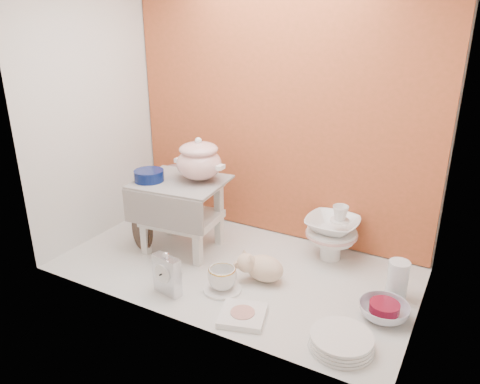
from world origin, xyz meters
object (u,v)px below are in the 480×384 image
Objects in this scene: mantel_clock at (167,273)px; plush_pig at (265,268)px; step_stool at (182,215)px; soup_tureen at (199,159)px; porcelain_tower at (332,231)px; crystal_bowl at (384,311)px; floral_platter at (175,192)px; dinner_plate_stack at (341,341)px; gold_rim_teacup at (222,278)px; blue_white_vase at (174,199)px.

plush_pig is (0.35, 0.32, -0.03)m from mantel_clock.
soup_tureen reaches higher than step_stool.
porcelain_tower is (0.76, 0.29, -0.04)m from step_stool.
floral_platter is at bearing 163.66° from crystal_bowl.
soup_tureen is 1.15m from dinner_plate_stack.
plush_pig is at bearing 51.82° from mantel_clock.
crystal_bowl is (1.41, -0.41, -0.14)m from floral_platter.
step_stool is 0.50m from gold_rim_teacup.
dinner_plate_stack is (1.32, -0.69, -0.10)m from blue_white_vase.
floral_platter is 1.35× the size of blue_white_vase.
mantel_clock is at bearing -178.34° from dinner_plate_stack.
blue_white_vase is 1.95× the size of gold_rim_teacup.
floral_platter is at bearing 152.21° from dinner_plate_stack.
porcelain_tower is at bearing 52.13° from plush_pig.
plush_pig is 1.13× the size of crystal_bowl.
gold_rim_teacup is 0.43× the size of porcelain_tower.
soup_tureen is at bearing 154.41° from plush_pig.
step_stool is at bearing 159.89° from dinner_plate_stack.
soup_tureen is at bearing 155.49° from dinner_plate_stack.
floral_platter is 1.48m from crystal_bowl.
floral_platter is 1.37× the size of dinner_plate_stack.
crystal_bowl is (0.10, 0.28, 0.00)m from dinner_plate_stack.
porcelain_tower is (1.05, -0.02, 0.03)m from blue_white_vase.
gold_rim_teacup is at bearing -39.64° from floral_platter.
plush_pig is 0.22m from gold_rim_teacup.
porcelain_tower reaches higher than gold_rim_teacup.
gold_rim_teacup is (0.32, -0.31, -0.46)m from soup_tureen.
blue_white_vase is 1.23× the size of crystal_bowl.
blue_white_vase is 0.90m from gold_rim_teacup.
crystal_bowl is at bearing 12.17° from gold_rim_teacup.
plush_pig is (0.84, -0.40, -0.06)m from blue_white_vase.
dinner_plate_stack is at bearing -40.18° from plush_pig.
crystal_bowl reaches higher than dinner_plate_stack.
floral_platter is 1.13× the size of porcelain_tower.
mantel_clock is 0.99m from crystal_bowl.
floral_platter is at bearing 144.66° from soup_tureen.
step_stool is at bearing -47.09° from blue_white_vase.
step_stool is 0.46m from mantel_clock.
gold_rim_teacup is at bearing -167.83° from crystal_bowl.
plush_pig is 0.58m from crystal_bowl.
step_stool reaches higher than porcelain_tower.
blue_white_vase reaches higher than dinner_plate_stack.
blue_white_vase is at bearing 178.89° from porcelain_tower.
mantel_clock is 0.47m from plush_pig.
blue_white_vase is 1.05m from porcelain_tower.
mantel_clock reaches higher than plush_pig.
plush_pig is at bearing 178.46° from crystal_bowl.
gold_rim_teacup is at bearing -122.42° from porcelain_tower.
step_stool is 1.66× the size of soup_tureen.
soup_tureen is 0.80m from porcelain_tower.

